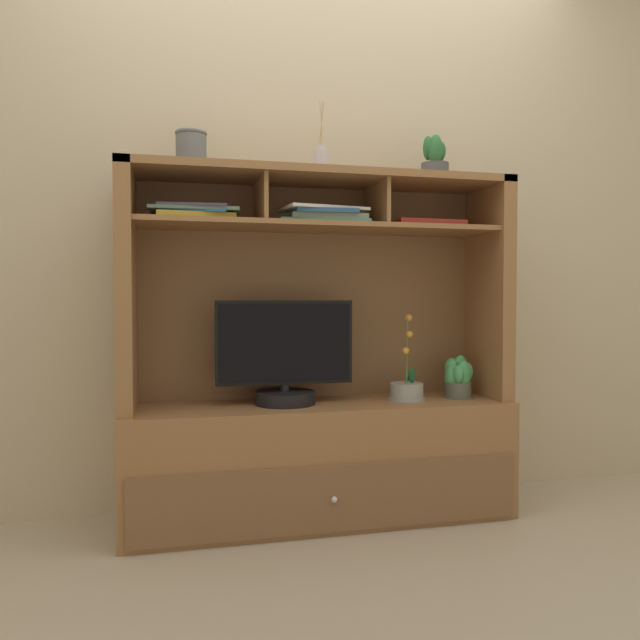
{
  "coord_description": "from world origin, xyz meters",
  "views": [
    {
      "loc": [
        -0.58,
        -2.44,
        0.91
      ],
      "look_at": [
        0.0,
        0.0,
        0.82
      ],
      "focal_mm": 34.33,
      "sensor_mm": 36.0,
      "label": 1
    }
  ],
  "objects_px": {
    "magazine_stack_centre": "(324,217)",
    "potted_succulent": "(435,163)",
    "potted_fern": "(458,379)",
    "ceramic_vase": "(191,150)",
    "tv_monitor": "(285,361)",
    "potted_orchid": "(407,389)",
    "magazine_stack_right": "(195,213)",
    "magazine_stack_left": "(426,224)",
    "media_console": "(320,415)",
    "diffuser_bottle": "(321,160)"
  },
  "relations": [
    {
      "from": "media_console",
      "to": "tv_monitor",
      "type": "height_order",
      "value": "media_console"
    },
    {
      "from": "media_console",
      "to": "potted_succulent",
      "type": "xyz_separation_m",
      "value": [
        0.51,
        0.01,
        1.07
      ]
    },
    {
      "from": "tv_monitor",
      "to": "potted_orchid",
      "type": "bearing_deg",
      "value": -1.85
    },
    {
      "from": "media_console",
      "to": "potted_fern",
      "type": "height_order",
      "value": "media_console"
    },
    {
      "from": "magazine_stack_left",
      "to": "magazine_stack_centre",
      "type": "bearing_deg",
      "value": -175.05
    },
    {
      "from": "tv_monitor",
      "to": "potted_orchid",
      "type": "relative_size",
      "value": 1.55
    },
    {
      "from": "potted_orchid",
      "to": "magazine_stack_centre",
      "type": "distance_m",
      "value": 0.8
    },
    {
      "from": "tv_monitor",
      "to": "magazine_stack_centre",
      "type": "xyz_separation_m",
      "value": [
        0.16,
        -0.03,
        0.58
      ]
    },
    {
      "from": "magazine_stack_left",
      "to": "magazine_stack_right",
      "type": "distance_m",
      "value": 0.97
    },
    {
      "from": "magazine_stack_right",
      "to": "potted_succulent",
      "type": "bearing_deg",
      "value": 2.48
    },
    {
      "from": "media_console",
      "to": "magazine_stack_right",
      "type": "relative_size",
      "value": 4.55
    },
    {
      "from": "magazine_stack_centre",
      "to": "potted_orchid",
      "type": "bearing_deg",
      "value": 1.62
    },
    {
      "from": "media_console",
      "to": "ceramic_vase",
      "type": "relative_size",
      "value": 10.79
    },
    {
      "from": "potted_orchid",
      "to": "diffuser_bottle",
      "type": "bearing_deg",
      "value": -179.53
    },
    {
      "from": "potted_orchid",
      "to": "potted_fern",
      "type": "bearing_deg",
      "value": 0.26
    },
    {
      "from": "potted_orchid",
      "to": "potted_succulent",
      "type": "distance_m",
      "value": 0.97
    },
    {
      "from": "magazine_stack_right",
      "to": "ceramic_vase",
      "type": "bearing_deg",
      "value": 99.59
    },
    {
      "from": "diffuser_bottle",
      "to": "ceramic_vase",
      "type": "bearing_deg",
      "value": 174.2
    },
    {
      "from": "potted_fern",
      "to": "tv_monitor",
      "type": "bearing_deg",
      "value": 178.81
    },
    {
      "from": "media_console",
      "to": "magazine_stack_right",
      "type": "height_order",
      "value": "media_console"
    },
    {
      "from": "magazine_stack_right",
      "to": "media_console",
      "type": "bearing_deg",
      "value": 4.32
    },
    {
      "from": "media_console",
      "to": "tv_monitor",
      "type": "distance_m",
      "value": 0.27
    },
    {
      "from": "media_console",
      "to": "potted_fern",
      "type": "xyz_separation_m",
      "value": [
        0.61,
        -0.03,
        0.14
      ]
    },
    {
      "from": "potted_orchid",
      "to": "potted_succulent",
      "type": "height_order",
      "value": "potted_succulent"
    },
    {
      "from": "magazine_stack_left",
      "to": "magazine_stack_centre",
      "type": "xyz_separation_m",
      "value": [
        -0.46,
        -0.04,
        0.01
      ]
    },
    {
      "from": "potted_orchid",
      "to": "magazine_stack_left",
      "type": "bearing_deg",
      "value": 17.38
    },
    {
      "from": "tv_monitor",
      "to": "media_console",
      "type": "bearing_deg",
      "value": 5.68
    },
    {
      "from": "potted_fern",
      "to": "magazine_stack_centre",
      "type": "distance_m",
      "value": 0.9
    },
    {
      "from": "diffuser_bottle",
      "to": "magazine_stack_left",
      "type": "bearing_deg",
      "value": 3.96
    },
    {
      "from": "magazine_stack_left",
      "to": "potted_fern",
      "type": "bearing_deg",
      "value": -11.25
    },
    {
      "from": "potted_orchid",
      "to": "media_console",
      "type": "bearing_deg",
      "value": 175.18
    },
    {
      "from": "magazine_stack_centre",
      "to": "ceramic_vase",
      "type": "relative_size",
      "value": 2.56
    },
    {
      "from": "potted_orchid",
      "to": "tv_monitor",
      "type": "bearing_deg",
      "value": 178.15
    },
    {
      "from": "magazine_stack_centre",
      "to": "magazine_stack_right",
      "type": "distance_m",
      "value": 0.51
    },
    {
      "from": "media_console",
      "to": "potted_orchid",
      "type": "bearing_deg",
      "value": -4.82
    },
    {
      "from": "potted_orchid",
      "to": "potted_succulent",
      "type": "relative_size",
      "value": 1.85
    },
    {
      "from": "potted_fern",
      "to": "ceramic_vase",
      "type": "height_order",
      "value": "ceramic_vase"
    },
    {
      "from": "potted_succulent",
      "to": "potted_orchid",
      "type": "bearing_deg",
      "value": -164.73
    },
    {
      "from": "magazine_stack_centre",
      "to": "potted_succulent",
      "type": "bearing_deg",
      "value": 5.45
    },
    {
      "from": "media_console",
      "to": "magazine_stack_centre",
      "type": "bearing_deg",
      "value": -75.68
    },
    {
      "from": "potted_orchid",
      "to": "magazine_stack_centre",
      "type": "relative_size",
      "value": 0.97
    },
    {
      "from": "potted_fern",
      "to": "potted_succulent",
      "type": "height_order",
      "value": "potted_succulent"
    },
    {
      "from": "magazine_stack_left",
      "to": "potted_orchid",
      "type": "bearing_deg",
      "value": -162.62
    },
    {
      "from": "magazine_stack_centre",
      "to": "magazine_stack_right",
      "type": "bearing_deg",
      "value": 179.59
    },
    {
      "from": "potted_fern",
      "to": "magazine_stack_right",
      "type": "distance_m",
      "value": 1.3
    },
    {
      "from": "magazine_stack_centre",
      "to": "ceramic_vase",
      "type": "bearing_deg",
      "value": 173.53
    },
    {
      "from": "tv_monitor",
      "to": "potted_orchid",
      "type": "height_order",
      "value": "tv_monitor"
    },
    {
      "from": "diffuser_bottle",
      "to": "ceramic_vase",
      "type": "distance_m",
      "value": 0.52
    },
    {
      "from": "potted_fern",
      "to": "ceramic_vase",
      "type": "bearing_deg",
      "value": 177.55
    },
    {
      "from": "diffuser_bottle",
      "to": "ceramic_vase",
      "type": "height_order",
      "value": "diffuser_bottle"
    }
  ]
}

